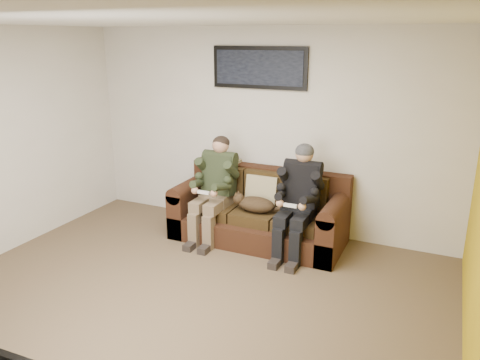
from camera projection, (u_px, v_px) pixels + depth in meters
The scene contains 10 objects.
floor at pixel (176, 307), 4.46m from camera, with size 5.00×5.00×0.00m, color brown.
ceiling at pixel (163, 20), 3.70m from camera, with size 5.00×5.00×0.00m, color silver.
wall_back at pixel (265, 131), 6.04m from camera, with size 5.00×5.00×0.00m, color beige.
sofa at pixel (260, 214), 5.91m from camera, with size 2.12×0.92×0.87m.
throw_pillow at pixel (262, 191), 5.86m from camera, with size 0.41×0.12×0.39m, color tan.
throw_blanket at pixel (224, 162), 6.23m from camera, with size 0.43×0.21×0.08m, color #B6B086.
person_left at pixel (215, 183), 5.85m from camera, with size 0.51×0.87×1.28m.
person_right at pixel (299, 194), 5.42m from camera, with size 0.51×0.86×1.29m.
cat at pixel (255, 204), 5.67m from camera, with size 0.66×0.26×0.24m.
framed_poster at pixel (259, 68), 5.80m from camera, with size 1.25×0.05×0.52m.
Camera 1 is at (2.17, -3.30, 2.48)m, focal length 35.00 mm.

